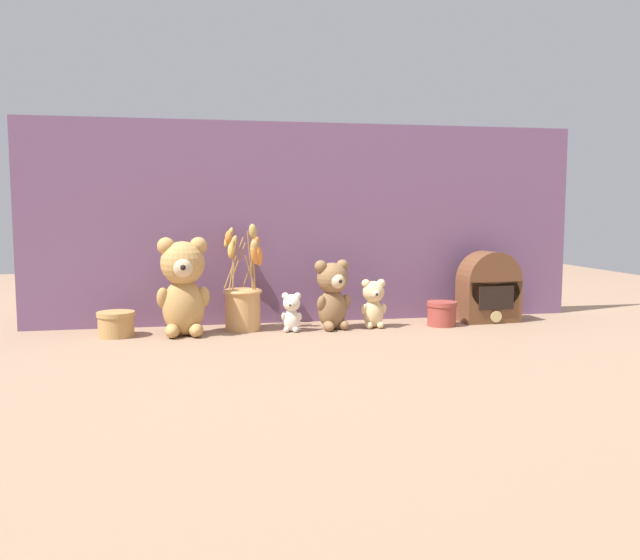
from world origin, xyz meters
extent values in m
plane|color=#8E7056|center=(0.00, 0.00, 0.00)|extent=(4.00, 4.00, 0.00)
cube|color=#704C70|center=(0.00, 0.17, 0.31)|extent=(1.74, 0.02, 0.62)
ellipsoid|color=tan|center=(-0.40, 0.00, 0.08)|extent=(0.12, 0.10, 0.16)
sphere|color=tan|center=(-0.40, 0.00, 0.21)|extent=(0.12, 0.12, 0.12)
sphere|color=#D1B289|center=(-0.40, -0.04, 0.20)|extent=(0.06, 0.06, 0.06)
sphere|color=black|center=(-0.40, -0.07, 0.20)|extent=(0.02, 0.02, 0.02)
sphere|color=tan|center=(-0.35, 0.01, 0.25)|extent=(0.05, 0.05, 0.05)
sphere|color=tan|center=(-0.44, 0.00, 0.25)|extent=(0.05, 0.05, 0.05)
ellipsoid|color=tan|center=(-0.34, 0.00, 0.11)|extent=(0.04, 0.06, 0.07)
ellipsoid|color=tan|center=(-0.45, -0.01, 0.11)|extent=(0.04, 0.06, 0.07)
ellipsoid|color=tan|center=(-0.36, -0.03, 0.02)|extent=(0.04, 0.06, 0.04)
ellipsoid|color=tan|center=(-0.43, -0.03, 0.02)|extent=(0.04, 0.06, 0.04)
ellipsoid|color=olive|center=(0.04, 0.02, 0.06)|extent=(0.10, 0.09, 0.12)
sphere|color=olive|center=(0.04, 0.02, 0.15)|extent=(0.09, 0.09, 0.09)
sphere|color=#D1B289|center=(0.04, -0.02, 0.15)|extent=(0.04, 0.04, 0.04)
sphere|color=black|center=(0.05, -0.04, 0.15)|extent=(0.01, 0.01, 0.01)
sphere|color=olive|center=(0.07, 0.02, 0.19)|extent=(0.04, 0.04, 0.04)
sphere|color=olive|center=(0.00, 0.01, 0.19)|extent=(0.04, 0.04, 0.04)
ellipsoid|color=olive|center=(0.08, 0.02, 0.08)|extent=(0.03, 0.05, 0.05)
ellipsoid|color=olive|center=(0.00, 0.00, 0.08)|extent=(0.03, 0.05, 0.05)
ellipsoid|color=olive|center=(0.07, 0.00, 0.01)|extent=(0.04, 0.05, 0.03)
ellipsoid|color=olive|center=(0.02, -0.01, 0.01)|extent=(0.04, 0.05, 0.03)
ellipsoid|color=#DBBC84|center=(0.16, 0.02, 0.04)|extent=(0.06, 0.05, 0.08)
sphere|color=#DBBC84|center=(0.16, 0.02, 0.11)|extent=(0.07, 0.07, 0.07)
sphere|color=#D1B289|center=(0.16, -0.01, 0.10)|extent=(0.03, 0.03, 0.03)
sphere|color=black|center=(0.16, -0.02, 0.11)|extent=(0.01, 0.01, 0.01)
sphere|color=#DBBC84|center=(0.19, 0.02, 0.13)|extent=(0.03, 0.03, 0.03)
sphere|color=#DBBC84|center=(0.14, 0.02, 0.13)|extent=(0.03, 0.03, 0.03)
ellipsoid|color=#DBBC84|center=(0.19, 0.01, 0.06)|extent=(0.02, 0.03, 0.04)
ellipsoid|color=#DBBC84|center=(0.13, 0.01, 0.06)|extent=(0.02, 0.03, 0.04)
ellipsoid|color=#DBBC84|center=(0.18, 0.00, 0.01)|extent=(0.02, 0.03, 0.02)
ellipsoid|color=#DBBC84|center=(0.15, 0.00, 0.01)|extent=(0.02, 0.03, 0.02)
ellipsoid|color=beige|center=(-0.09, 0.00, 0.03)|extent=(0.06, 0.05, 0.07)
sphere|color=beige|center=(-0.09, 0.00, 0.08)|extent=(0.05, 0.05, 0.05)
sphere|color=beige|center=(-0.09, -0.02, 0.08)|extent=(0.02, 0.02, 0.02)
sphere|color=black|center=(-0.10, -0.03, 0.08)|extent=(0.01, 0.01, 0.01)
sphere|color=beige|center=(-0.07, 0.00, 0.10)|extent=(0.02, 0.02, 0.02)
sphere|color=beige|center=(-0.11, 0.01, 0.10)|extent=(0.02, 0.02, 0.02)
ellipsoid|color=beige|center=(-0.07, -0.01, 0.04)|extent=(0.02, 0.03, 0.03)
ellipsoid|color=beige|center=(-0.11, 0.00, 0.04)|extent=(0.02, 0.03, 0.03)
ellipsoid|color=beige|center=(-0.08, -0.02, 0.01)|extent=(0.02, 0.03, 0.02)
ellipsoid|color=beige|center=(-0.11, -0.01, 0.01)|extent=(0.02, 0.03, 0.02)
cylinder|color=tan|center=(-0.23, 0.05, 0.06)|extent=(0.10, 0.10, 0.12)
torus|color=tan|center=(-0.23, 0.05, 0.12)|extent=(0.12, 0.12, 0.01)
cylinder|color=#9E7542|center=(-0.20, 0.02, 0.17)|extent=(0.04, 0.03, 0.10)
ellipsoid|color=orange|center=(-0.20, 0.00, 0.22)|extent=(0.04, 0.04, 0.06)
cylinder|color=#9E7542|center=(-0.20, 0.05, 0.18)|extent=(0.01, 0.02, 0.12)
ellipsoid|color=tan|center=(-0.19, 0.05, 0.24)|extent=(0.03, 0.03, 0.05)
cylinder|color=#9E7542|center=(-0.25, 0.08, 0.20)|extent=(0.03, 0.03, 0.15)
ellipsoid|color=orange|center=(-0.26, 0.09, 0.27)|extent=(0.04, 0.04, 0.04)
cylinder|color=#9E7542|center=(-0.20, 0.09, 0.19)|extent=(0.05, 0.04, 0.13)
ellipsoid|color=orange|center=(-0.18, 0.11, 0.25)|extent=(0.05, 0.04, 0.05)
cylinder|color=#9E7542|center=(-0.25, 0.06, 0.18)|extent=(0.01, 0.02, 0.11)
ellipsoid|color=gold|center=(-0.26, 0.07, 0.23)|extent=(0.03, 0.03, 0.05)
cylinder|color=#9E7542|center=(-0.19, 0.04, 0.17)|extent=(0.01, 0.03, 0.10)
ellipsoid|color=orange|center=(-0.18, 0.04, 0.22)|extent=(0.03, 0.04, 0.06)
cylinder|color=#9E7542|center=(-0.20, 0.03, 0.21)|extent=(0.02, 0.02, 0.17)
ellipsoid|color=tan|center=(-0.20, 0.02, 0.29)|extent=(0.04, 0.04, 0.05)
cylinder|color=#9E7542|center=(-0.25, 0.10, 0.20)|extent=(0.07, 0.03, 0.15)
ellipsoid|color=gold|center=(-0.26, 0.13, 0.27)|extent=(0.05, 0.03, 0.07)
cylinder|color=#9E7542|center=(-0.24, 0.10, 0.19)|extent=(0.06, 0.02, 0.14)
ellipsoid|color=tan|center=(-0.24, 0.13, 0.25)|extent=(0.04, 0.03, 0.05)
cube|color=brown|center=(0.55, 0.05, 0.07)|extent=(0.19, 0.11, 0.13)
cylinder|color=brown|center=(0.55, 0.05, 0.13)|extent=(0.19, 0.11, 0.18)
cube|color=black|center=(0.55, 0.00, 0.08)|extent=(0.12, 0.01, 0.07)
cylinder|color=#D6BC7A|center=(0.55, 0.00, 0.02)|extent=(0.04, 0.01, 0.04)
cylinder|color=#993D33|center=(0.38, 0.01, 0.03)|extent=(0.09, 0.09, 0.06)
cylinder|color=#993D33|center=(0.38, 0.01, 0.07)|extent=(0.09, 0.09, 0.01)
cylinder|color=tan|center=(-0.58, 0.02, 0.03)|extent=(0.10, 0.10, 0.06)
cylinder|color=tan|center=(-0.58, 0.02, 0.06)|extent=(0.10, 0.10, 0.01)
camera|label=1|loc=(-0.40, -1.92, 0.36)|focal=38.00mm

